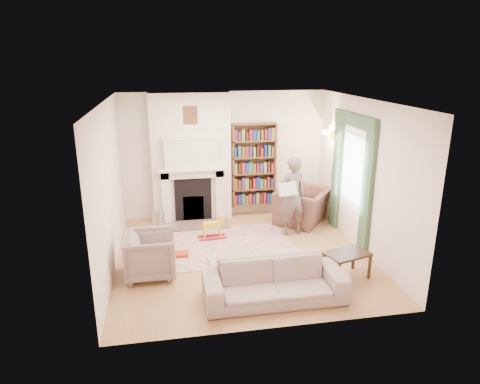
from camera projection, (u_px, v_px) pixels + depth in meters
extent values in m
plane|color=#9A673D|center=(242.00, 255.00, 7.87)|extent=(4.50, 4.50, 0.00)
plane|color=white|center=(243.00, 101.00, 7.03)|extent=(4.50, 4.50, 0.00)
plane|color=white|center=(224.00, 155.00, 9.56)|extent=(4.50, 0.00, 4.50)
plane|color=white|center=(275.00, 232.00, 5.34)|extent=(4.50, 0.00, 4.50)
plane|color=white|center=(109.00, 189.00, 7.07)|extent=(0.00, 4.50, 4.50)
plane|color=white|center=(363.00, 177.00, 7.83)|extent=(0.00, 4.50, 4.50)
cube|color=white|center=(191.00, 158.00, 9.27)|extent=(1.70, 0.35, 2.80)
cube|color=silver|center=(192.00, 169.00, 9.06)|extent=(1.47, 0.24, 0.05)
cube|color=black|center=(193.00, 200.00, 9.36)|extent=(0.80, 0.06, 0.96)
cube|color=silver|center=(192.00, 154.00, 8.98)|extent=(1.15, 0.18, 0.62)
cube|color=brown|center=(254.00, 165.00, 9.62)|extent=(1.00, 0.24, 1.85)
cube|color=silver|center=(353.00, 169.00, 8.19)|extent=(0.02, 0.90, 1.30)
cube|color=#2A422D|center=(367.00, 192.00, 7.60)|extent=(0.07, 0.32, 2.40)
cube|color=#2A422D|center=(336.00, 172.00, 8.91)|extent=(0.07, 0.32, 2.40)
cube|color=#2A422D|center=(355.00, 120.00, 7.90)|extent=(0.09, 1.70, 0.24)
cube|color=beige|center=(229.00, 245.00, 8.29)|extent=(2.51, 1.99, 0.01)
imported|color=#472D26|center=(303.00, 206.00, 9.38)|extent=(1.50, 1.52, 0.74)
imported|color=#A09884|center=(150.00, 255.00, 7.05)|extent=(0.83, 0.80, 0.75)
imported|color=#B3AA94|center=(274.00, 281.00, 6.35)|extent=(2.10, 0.82, 0.61)
imported|color=#5E4D4B|center=(292.00, 196.00, 8.61)|extent=(0.66, 0.51, 1.64)
cube|color=beige|center=(288.00, 189.00, 8.33)|extent=(0.40, 0.19, 0.26)
cylinder|color=#9EA0A6|center=(159.00, 223.00, 8.67)|extent=(0.27, 0.27, 0.55)
cube|color=#E3EF54|center=(220.00, 262.00, 7.55)|extent=(0.42, 0.42, 0.03)
cube|color=red|center=(179.00, 254.00, 7.83)|extent=(0.34, 0.24, 0.05)
cube|color=red|center=(261.00, 256.00, 7.82)|extent=(0.28, 0.24, 0.02)
cube|color=red|center=(249.00, 272.00, 7.22)|extent=(0.29, 0.26, 0.02)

